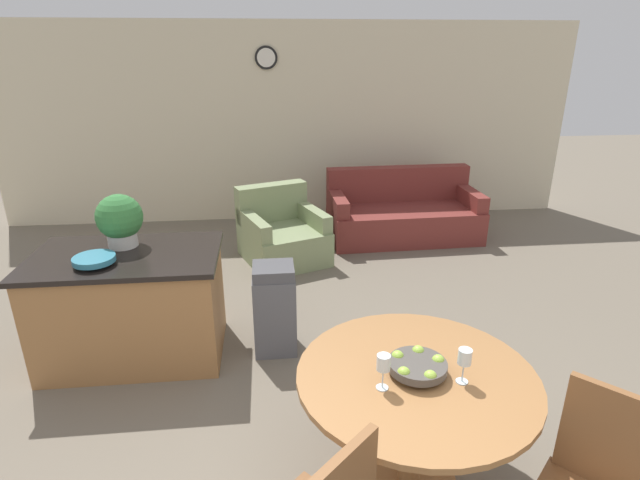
# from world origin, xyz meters

# --- Properties ---
(wall_back) EXTENTS (8.00, 0.09, 2.70)m
(wall_back) POSITION_xyz_m (-0.00, 5.66, 1.35)
(wall_back) COLOR beige
(wall_back) RESTS_ON ground_plane
(dining_table) EXTENTS (1.28, 1.28, 0.74)m
(dining_table) POSITION_xyz_m (0.41, 0.73, 0.58)
(dining_table) COLOR #9E6B3D
(dining_table) RESTS_ON ground_plane
(fruit_bowl) EXTENTS (0.31, 0.31, 0.10)m
(fruit_bowl) POSITION_xyz_m (0.41, 0.73, 0.80)
(fruit_bowl) COLOR #4C4742
(fruit_bowl) RESTS_ON dining_table
(wine_glass_left) EXTENTS (0.07, 0.07, 0.20)m
(wine_glass_left) POSITION_xyz_m (0.20, 0.64, 0.89)
(wine_glass_left) COLOR silver
(wine_glass_left) RESTS_ON dining_table
(wine_glass_right) EXTENTS (0.07, 0.07, 0.20)m
(wine_glass_right) POSITION_xyz_m (0.62, 0.64, 0.89)
(wine_glass_right) COLOR silver
(wine_glass_right) RESTS_ON dining_table
(kitchen_island) EXTENTS (1.42, 0.88, 0.89)m
(kitchen_island) POSITION_xyz_m (-1.45, 2.23, 0.45)
(kitchen_island) COLOR #9E6B3D
(kitchen_island) RESTS_ON ground_plane
(teal_bowl) EXTENTS (0.30, 0.30, 0.07)m
(teal_bowl) POSITION_xyz_m (-1.61, 2.04, 0.93)
(teal_bowl) COLOR teal
(teal_bowl) RESTS_ON kitchen_island
(potted_plant) EXTENTS (0.35, 0.35, 0.42)m
(potted_plant) POSITION_xyz_m (-1.50, 2.40, 1.11)
(potted_plant) COLOR beige
(potted_plant) RESTS_ON kitchen_island
(trash_bin) EXTENTS (0.34, 0.31, 0.76)m
(trash_bin) POSITION_xyz_m (-0.32, 2.18, 0.38)
(trash_bin) COLOR #56565B
(trash_bin) RESTS_ON ground_plane
(couch) EXTENTS (1.94, 0.96, 0.87)m
(couch) POSITION_xyz_m (1.40, 4.67, 0.30)
(couch) COLOR maroon
(couch) RESTS_ON ground_plane
(armchair) EXTENTS (1.12, 1.16, 0.84)m
(armchair) POSITION_xyz_m (-0.20, 4.09, 0.29)
(armchair) COLOR gray
(armchair) RESTS_ON ground_plane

